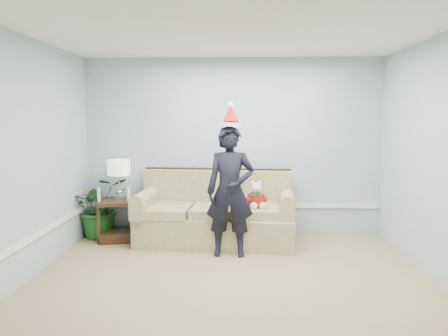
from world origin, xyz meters
TOP-DOWN VIEW (x-y plane):
  - room_shell at (0.00, 0.00)m, footprint 4.54×5.04m
  - wainscot_trim at (-1.18, 1.18)m, footprint 4.49×4.99m
  - sofa at (-0.23, 2.04)m, footprint 2.29×1.12m
  - side_table at (-1.66, 2.07)m, footprint 0.73×0.65m
  - table_lamp at (-1.67, 2.14)m, footprint 0.33×0.33m
  - candle_pair at (-1.71, 1.97)m, footprint 0.49×0.05m
  - houseplant at (-2.00, 2.25)m, footprint 1.08×1.04m
  - man at (-0.02, 1.42)m, footprint 0.62×0.41m
  - santa_hat at (-0.02, 1.44)m, footprint 0.30×0.33m
  - teddy_bear at (0.34, 1.87)m, footprint 0.29×0.30m

SIDE VIEW (x-z plane):
  - side_table at x=-1.66m, z-range -0.07..0.53m
  - sofa at x=-0.23m, z-range -0.15..0.89m
  - wainscot_trim at x=-1.18m, z-range 0.42..0.48m
  - houseplant at x=-2.00m, z-range 0.00..0.92m
  - teddy_bear at x=0.34m, z-range 0.49..0.88m
  - candle_pair at x=-1.71m, z-range 0.59..0.80m
  - man at x=-0.02m, z-range 0.00..1.70m
  - table_lamp at x=-1.67m, z-range 0.76..1.34m
  - room_shell at x=0.00m, z-range -0.02..2.72m
  - santa_hat at x=-0.02m, z-range 1.67..1.98m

